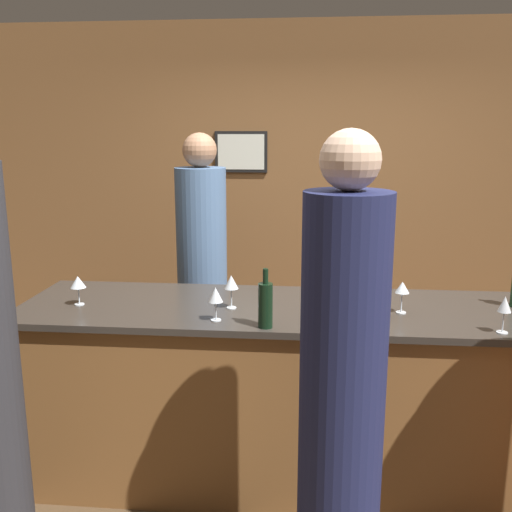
{
  "coord_description": "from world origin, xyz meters",
  "views": [
    {
      "loc": [
        -0.01,
        -2.91,
        1.93
      ],
      "look_at": [
        -0.3,
        0.1,
        1.26
      ],
      "focal_mm": 40.0,
      "sensor_mm": 36.0,
      "label": 1
    }
  ],
  "objects": [
    {
      "name": "ground_plane",
      "position": [
        0.0,
        0.0,
        0.0
      ],
      "size": [
        14.0,
        14.0,
        0.0
      ],
      "primitive_type": "plane",
      "color": "#4C3823"
    },
    {
      "name": "back_wall",
      "position": [
        -0.0,
        1.94,
        1.4
      ],
      "size": [
        8.0,
        0.08,
        2.8
      ],
      "color": "brown",
      "rests_on": "ground_plane"
    },
    {
      "name": "bar_counter",
      "position": [
        0.0,
        0.0,
        0.51
      ],
      "size": [
        3.11,
        0.81,
        1.01
      ],
      "color": "brown",
      "rests_on": "ground_plane"
    },
    {
      "name": "bartender",
      "position": [
        -0.75,
        0.87,
        0.9
      ],
      "size": [
        0.34,
        0.34,
        1.91
      ],
      "rotation": [
        0.0,
        0.0,
        3.14
      ],
      "color": "#4C6B93",
      "rests_on": "ground_plane"
    },
    {
      "name": "guest_0",
      "position": [
        0.12,
        -0.88,
        0.91
      ],
      "size": [
        0.33,
        0.33,
        1.94
      ],
      "color": "#1E234C",
      "rests_on": "ground_plane"
    },
    {
      "name": "wine_bottle_1",
      "position": [
        -0.21,
        -0.34,
        1.13
      ],
      "size": [
        0.07,
        0.07,
        0.29
      ],
      "color": "black",
      "rests_on": "bar_counter"
    },
    {
      "name": "wine_glass_0",
      "position": [
        -0.41,
        -0.06,
        1.15
      ],
      "size": [
        0.08,
        0.08,
        0.18
      ],
      "color": "silver",
      "rests_on": "bar_counter"
    },
    {
      "name": "wine_glass_1",
      "position": [
        -0.46,
        -0.26,
        1.14
      ],
      "size": [
        0.07,
        0.07,
        0.17
      ],
      "color": "silver",
      "rests_on": "bar_counter"
    },
    {
      "name": "wine_glass_2",
      "position": [
        0.35,
        -0.14,
        1.13
      ],
      "size": [
        0.08,
        0.08,
        0.16
      ],
      "color": "silver",
      "rests_on": "bar_counter"
    },
    {
      "name": "wine_glass_3",
      "position": [
        -1.24,
        -0.07,
        1.13
      ],
      "size": [
        0.08,
        0.08,
        0.16
      ],
      "color": "silver",
      "rests_on": "bar_counter"
    },
    {
      "name": "wine_glass_4",
      "position": [
        0.46,
        -0.05,
        1.14
      ],
      "size": [
        0.07,
        0.07,
        0.17
      ],
      "color": "silver",
      "rests_on": "bar_counter"
    },
    {
      "name": "wine_glass_5",
      "position": [
        0.89,
        -0.31,
        1.14
      ],
      "size": [
        0.06,
        0.06,
        0.18
      ],
      "color": "silver",
      "rests_on": "bar_counter"
    }
  ]
}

